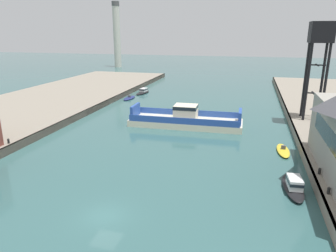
{
  "coord_description": "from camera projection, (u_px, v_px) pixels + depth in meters",
  "views": [
    {
      "loc": [
        11.83,
        -22.59,
        15.93
      ],
      "look_at": [
        0.0,
        22.37,
        2.0
      ],
      "focal_mm": 33.63,
      "sensor_mm": 36.0,
      "label": 1
    }
  ],
  "objects": [
    {
      "name": "chain_ferry",
      "position": [
        186.0,
        120.0,
        55.38
      ],
      "size": [
        19.76,
        6.46,
        3.74
      ],
      "color": "beige",
      "rests_on": "ground"
    },
    {
      "name": "ground_plane",
      "position": [
        105.0,
        216.0,
        28.38
      ],
      "size": [
        400.0,
        400.0,
        0.0
      ],
      "primitive_type": "plane",
      "color": "#335B5B"
    },
    {
      "name": "moored_boat_near_right",
      "position": [
        143.0,
        91.0,
        84.97
      ],
      "size": [
        2.82,
        6.73,
        1.35
      ],
      "color": "black",
      "rests_on": "ground"
    },
    {
      "name": "crane_tower",
      "position": [
        320.0,
        42.0,
        51.97
      ],
      "size": [
        3.61,
        3.61,
        16.37
      ],
      "color": "black",
      "rests_on": "quay_right"
    },
    {
      "name": "moored_boat_mid_left",
      "position": [
        293.0,
        185.0,
        32.72
      ],
      "size": [
        2.4,
        6.64,
        1.64
      ],
      "color": "black",
      "rests_on": "ground"
    },
    {
      "name": "moored_boat_mid_right",
      "position": [
        129.0,
        98.0,
        78.14
      ],
      "size": [
        2.01,
        5.91,
        0.89
      ],
      "color": "navy",
      "rests_on": "ground"
    },
    {
      "name": "bollard_left_far",
      "position": [
        8.0,
        141.0,
        43.11
      ],
      "size": [
        0.32,
        0.32,
        0.71
      ],
      "color": "black",
      "rests_on": "quay_left"
    },
    {
      "name": "moored_boat_near_left",
      "position": [
        283.0,
        150.0,
        43.42
      ],
      "size": [
        1.88,
        5.56,
        0.95
      ],
      "color": "yellow",
      "rests_on": "ground"
    },
    {
      "name": "smokestack_distant_a",
      "position": [
        117.0,
        33.0,
        144.5
      ],
      "size": [
        3.39,
        3.39,
        29.14
      ],
      "color": "beige",
      "rests_on": "ground"
    },
    {
      "name": "bollard_right_aft",
      "position": [
        329.0,
        190.0,
        29.64
      ],
      "size": [
        0.32,
        0.32,
        0.71
      ],
      "color": "black",
      "rests_on": "quay_right"
    },
    {
      "name": "bollard_right_far",
      "position": [
        320.0,
        171.0,
        33.81
      ],
      "size": [
        0.32,
        0.32,
        0.71
      ],
      "color": "black",
      "rests_on": "quay_right"
    }
  ]
}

